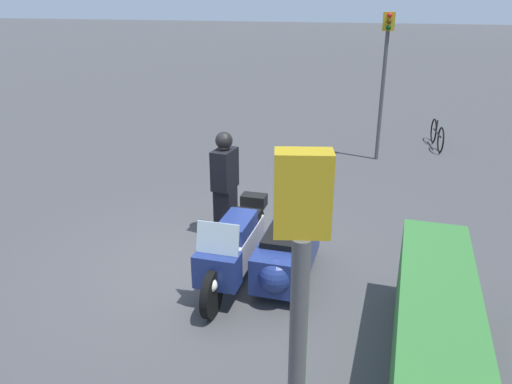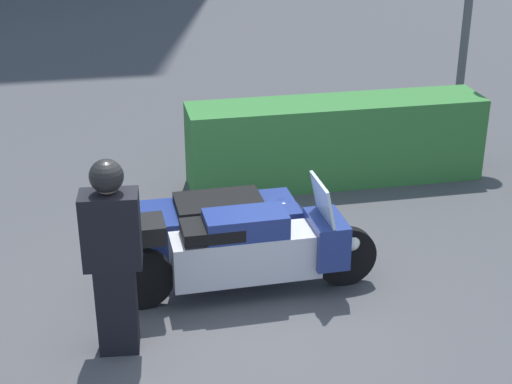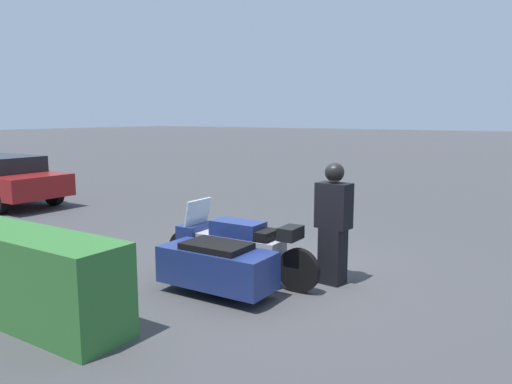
% 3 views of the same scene
% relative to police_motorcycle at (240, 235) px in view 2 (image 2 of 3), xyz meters
% --- Properties ---
extents(ground_plane, '(160.00, 160.00, 0.00)m').
position_rel_police_motorcycle_xyz_m(ground_plane, '(-0.34, -0.75, -0.46)').
color(ground_plane, '#424244').
extents(police_motorcycle, '(2.63, 1.32, 1.14)m').
position_rel_police_motorcycle_xyz_m(police_motorcycle, '(0.00, 0.00, 0.00)').
color(police_motorcycle, black).
rests_on(police_motorcycle, ground).
extents(officer_rider, '(0.50, 0.34, 1.76)m').
position_rel_police_motorcycle_xyz_m(officer_rider, '(-1.25, -1.02, 0.48)').
color(officer_rider, black).
rests_on(officer_rider, ground).
extents(hedge_bush_curbside, '(3.79, 0.76, 1.07)m').
position_rel_police_motorcycle_xyz_m(hedge_bush_curbside, '(1.65, 2.19, 0.08)').
color(hedge_bush_curbside, '#337033').
rests_on(hedge_bush_curbside, ground).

